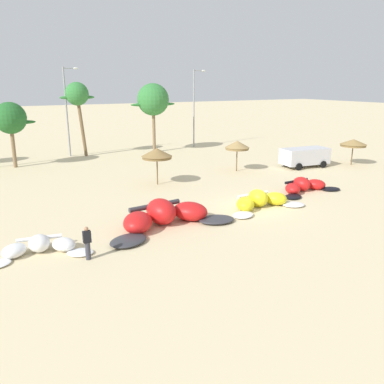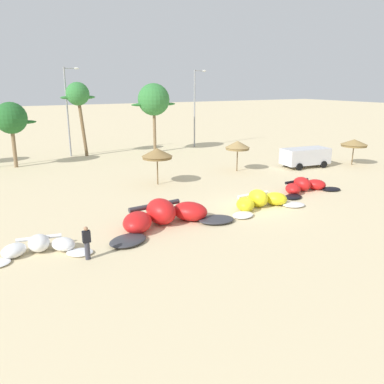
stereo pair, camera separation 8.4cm
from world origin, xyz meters
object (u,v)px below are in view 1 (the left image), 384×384
(kite_far_left, at_px, (39,247))
(beach_umbrella_near_palms, at_px, (353,143))
(kite_left, at_px, (165,216))
(beach_umbrella_middle, at_px, (237,145))
(kite_left_of_center, at_px, (261,201))
(palm_center_left, at_px, (153,100))
(lamppost_east_center, at_px, (195,105))
(lamppost_west_center, at_px, (68,108))
(beach_umbrella_near_van, at_px, (157,153))
(palm_left, at_px, (10,119))
(person_near_kites, at_px, (87,243))
(parked_van, at_px, (304,156))
(kite_center, at_px, (304,186))
(palm_left_of_gap, at_px, (77,96))

(kite_far_left, relative_size, beach_umbrella_near_palms, 2.00)
(kite_left, distance_m, beach_umbrella_middle, 15.56)
(kite_left_of_center, xyz_separation_m, palm_center_left, (2.26, 23.02, 5.58))
(lamppost_east_center, bearing_deg, lamppost_west_center, 177.30)
(beach_umbrella_near_van, bearing_deg, lamppost_west_center, 101.98)
(palm_left, distance_m, lamppost_east_center, 21.60)
(person_near_kites, bearing_deg, kite_left, 25.12)
(kite_left_of_center, bearing_deg, parked_van, 35.16)
(parked_van, relative_size, lamppost_east_center, 0.51)
(beach_umbrella_middle, bearing_deg, kite_center, -86.92)
(beach_umbrella_middle, relative_size, lamppost_west_center, 0.29)
(lamppost_east_center, bearing_deg, kite_left, -122.30)
(kite_left_of_center, distance_m, person_near_kites, 12.18)
(kite_left_of_center, distance_m, beach_umbrella_middle, 11.20)
(kite_left_of_center, bearing_deg, lamppost_east_center, 70.89)
(kite_far_left, bearing_deg, kite_left_of_center, 2.35)
(kite_left, distance_m, palm_left, 22.74)
(parked_van, relative_size, palm_left_of_gap, 0.60)
(kite_left, bearing_deg, kite_center, 7.42)
(kite_center, bearing_deg, palm_center_left, 98.26)
(beach_umbrella_middle, relative_size, palm_center_left, 0.36)
(beach_umbrella_near_palms, distance_m, palm_left_of_gap, 29.05)
(beach_umbrella_middle, distance_m, palm_left_of_gap, 18.60)
(palm_left, height_order, palm_left_of_gap, palm_left_of_gap)
(parked_van, height_order, person_near_kites, parked_van)
(lamppost_west_center, bearing_deg, beach_umbrella_near_van, -78.02)
(beach_umbrella_near_palms, height_order, lamppost_west_center, lamppost_west_center)
(palm_left, distance_m, palm_center_left, 15.39)
(beach_umbrella_middle, distance_m, lamppost_east_center, 15.09)
(beach_umbrella_middle, distance_m, beach_umbrella_near_palms, 12.19)
(kite_far_left, height_order, kite_left, kite_left)
(beach_umbrella_middle, bearing_deg, beach_umbrella_near_van, -172.94)
(beach_umbrella_near_van, distance_m, lamppost_west_center, 16.76)
(kite_far_left, bearing_deg, beach_umbrella_near_palms, 13.45)
(parked_van, bearing_deg, palm_center_left, 122.44)
(kite_left_of_center, relative_size, palm_center_left, 0.76)
(kite_left, bearing_deg, beach_umbrella_near_van, 68.95)
(palm_left_of_gap, bearing_deg, beach_umbrella_near_van, -81.06)
(parked_van, height_order, palm_left_of_gap, palm_left_of_gap)
(beach_umbrella_middle, xyz_separation_m, palm_left, (-17.93, 11.64, 2.25))
(lamppost_east_center, bearing_deg, palm_left_of_gap, 179.70)
(parked_van, distance_m, palm_center_left, 18.22)
(beach_umbrella_near_van, xyz_separation_m, person_near_kites, (-8.40, -11.19, -1.72))
(kite_far_left, relative_size, lamppost_east_center, 0.54)
(palm_left, bearing_deg, kite_left, -74.29)
(beach_umbrella_near_van, relative_size, parked_van, 0.61)
(palm_left, xyz_separation_m, lamppost_west_center, (6.03, 3.48, 0.65))
(palm_left_of_gap, bearing_deg, palm_left, -158.02)
(person_near_kites, relative_size, lamppost_east_center, 0.17)
(kite_center, bearing_deg, palm_left_of_gap, 116.51)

